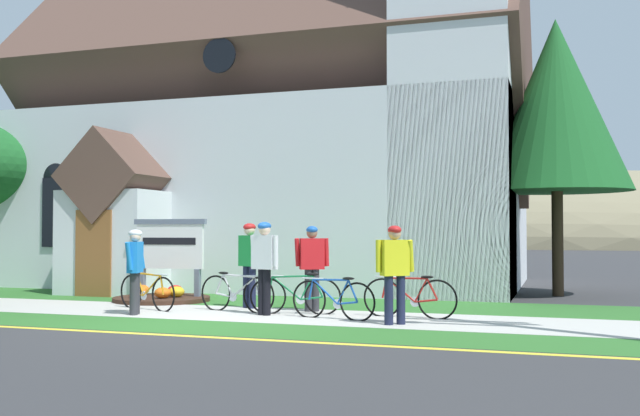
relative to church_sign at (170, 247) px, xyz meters
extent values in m
plane|color=#333335|center=(2.47, 0.19, -1.22)|extent=(140.00, 140.00, 0.00)
cube|color=#B7B5AD|center=(0.39, -2.09, -1.21)|extent=(32.00, 2.35, 0.01)
cube|color=#2D6628|center=(0.39, -4.06, -1.21)|extent=(32.00, 1.60, 0.01)
cube|color=#2D6628|center=(0.39, 0.42, -1.21)|extent=(24.00, 2.66, 0.01)
cube|color=yellow|center=(0.39, -5.01, -1.21)|extent=(28.00, 0.16, 0.01)
cube|color=silver|center=(0.39, 5.95, 1.29)|extent=(14.21, 8.41, 5.02)
cube|color=brown|center=(0.39, 5.95, 5.27)|extent=(14.71, 8.56, 8.56)
cube|color=silver|center=(6.12, 3.13, 4.63)|extent=(2.76, 2.76, 11.69)
cube|color=silver|center=(-2.16, 0.94, 0.08)|extent=(2.40, 1.60, 2.60)
cube|color=brown|center=(-2.16, 0.94, 1.73)|extent=(2.40, 1.80, 2.40)
cube|color=brown|center=(-2.16, 0.12, -0.17)|extent=(1.00, 0.06, 2.10)
cube|color=black|center=(-4.58, 1.71, 0.88)|extent=(0.76, 0.06, 1.90)
cone|color=black|center=(-4.58, 1.71, 1.83)|extent=(0.80, 0.06, 0.80)
cylinder|color=black|center=(0.39, 1.71, 4.83)|extent=(0.90, 0.06, 0.90)
cube|color=slate|center=(-0.71, -0.02, -0.86)|extent=(0.12, 0.12, 0.72)
cube|color=slate|center=(0.71, 0.02, -0.86)|extent=(0.12, 0.12, 0.72)
cube|color=white|center=(0.00, 0.00, 0.02)|extent=(1.69, 0.13, 1.03)
cube|color=slate|center=(0.00, 0.00, 0.59)|extent=(1.81, 0.18, 0.12)
cube|color=black|center=(0.00, -0.04, 0.14)|extent=(1.35, 0.05, 0.16)
cylinder|color=#382319|center=(0.00, -0.34, -1.17)|extent=(2.17, 2.17, 0.10)
ellipsoid|color=gold|center=(0.35, -0.29, -1.00)|extent=(0.36, 0.36, 0.24)
ellipsoid|color=red|center=(0.12, 0.06, -1.00)|extent=(0.36, 0.36, 0.24)
ellipsoid|color=orange|center=(-0.70, -0.06, -1.00)|extent=(0.36, 0.36, 0.24)
ellipsoid|color=orange|center=(-0.41, -0.67, -1.00)|extent=(0.36, 0.36, 0.24)
ellipsoid|color=orange|center=(0.19, -0.63, -1.00)|extent=(0.36, 0.36, 0.24)
torus|color=black|center=(4.28, -1.71, -0.88)|extent=(0.70, 0.18, 0.71)
torus|color=black|center=(3.25, -1.92, -0.88)|extent=(0.70, 0.18, 0.71)
cylinder|color=#19723F|center=(3.60, -1.85, -0.72)|extent=(0.57, 0.15, 0.45)
cylinder|color=#19723F|center=(3.71, -1.83, -0.49)|extent=(0.77, 0.20, 0.06)
cylinder|color=#19723F|center=(3.98, -1.77, -0.71)|extent=(0.27, 0.09, 0.47)
cylinder|color=#19723F|center=(4.07, -1.75, -0.91)|extent=(0.42, 0.12, 0.09)
cylinder|color=#19723F|center=(4.19, -1.73, -0.68)|extent=(0.22, 0.08, 0.41)
cylinder|color=#19723F|center=(3.29, -1.92, -0.69)|extent=(0.12, 0.06, 0.38)
ellipsoid|color=black|center=(4.09, -1.75, -0.45)|extent=(0.25, 0.13, 0.05)
cylinder|color=silver|center=(3.33, -1.91, -0.49)|extent=(0.44, 0.12, 0.03)
cylinder|color=silver|center=(3.87, -1.79, -0.93)|extent=(0.18, 0.06, 0.18)
torus|color=black|center=(6.46, -1.73, -0.87)|extent=(0.74, 0.08, 0.74)
torus|color=black|center=(5.43, -1.66, -0.87)|extent=(0.74, 0.08, 0.74)
cylinder|color=#A51E19|center=(5.78, -1.68, -0.71)|extent=(0.56, 0.07, 0.45)
cylinder|color=#A51E19|center=(5.89, -1.69, -0.49)|extent=(0.76, 0.08, 0.04)
cylinder|color=#A51E19|center=(6.16, -1.71, -0.70)|extent=(0.26, 0.05, 0.45)
cylinder|color=#A51E19|center=(6.25, -1.71, -0.89)|extent=(0.42, 0.06, 0.09)
cylinder|color=#A51E19|center=(6.37, -1.72, -0.68)|extent=(0.22, 0.05, 0.39)
cylinder|color=#A51E19|center=(5.47, -1.66, -0.68)|extent=(0.12, 0.04, 0.38)
ellipsoid|color=black|center=(6.27, -1.71, -0.46)|extent=(0.24, 0.10, 0.05)
cylinder|color=silver|center=(5.51, -1.67, -0.48)|extent=(0.44, 0.06, 0.03)
cylinder|color=silver|center=(6.05, -1.70, -0.92)|extent=(0.18, 0.03, 0.18)
torus|color=black|center=(2.03, -1.70, -0.87)|extent=(0.72, 0.18, 0.73)
torus|color=black|center=(3.05, -1.90, -0.87)|extent=(0.72, 0.18, 0.73)
cylinder|color=#B7B7BC|center=(2.70, -1.83, -0.72)|extent=(0.56, 0.15, 0.43)
cylinder|color=#B7B7BC|center=(2.59, -1.81, -0.50)|extent=(0.76, 0.19, 0.06)
cylinder|color=#B7B7BC|center=(2.33, -1.76, -0.71)|extent=(0.26, 0.09, 0.45)
cylinder|color=#B7B7BC|center=(2.23, -1.74, -0.90)|extent=(0.42, 0.12, 0.09)
cylinder|color=#B7B7BC|center=(2.12, -1.72, -0.68)|extent=(0.22, 0.08, 0.40)
cylinder|color=#B7B7BC|center=(3.01, -1.90, -0.70)|extent=(0.12, 0.06, 0.36)
ellipsoid|color=black|center=(2.21, -1.74, -0.46)|extent=(0.25, 0.13, 0.05)
cylinder|color=silver|center=(2.97, -1.89, -0.50)|extent=(0.44, 0.11, 0.03)
cylinder|color=silver|center=(2.44, -1.78, -0.92)|extent=(0.18, 0.06, 0.18)
torus|color=black|center=(0.16, -1.83, -0.88)|extent=(0.67, 0.29, 0.71)
torus|color=black|center=(1.14, -2.20, -0.88)|extent=(0.67, 0.29, 0.71)
cylinder|color=orange|center=(0.80, -2.07, -0.72)|extent=(0.54, 0.24, 0.45)
cylinder|color=orange|center=(0.70, -2.03, -0.50)|extent=(0.74, 0.31, 0.06)
cylinder|color=orange|center=(0.44, -1.93, -0.71)|extent=(0.26, 0.13, 0.46)
cylinder|color=orange|center=(0.36, -1.90, -0.91)|extent=(0.41, 0.19, 0.09)
cylinder|color=orange|center=(0.25, -1.86, -0.68)|extent=(0.22, 0.11, 0.41)
cylinder|color=orange|center=(1.10, -2.19, -0.70)|extent=(0.12, 0.08, 0.38)
ellipsoid|color=black|center=(0.34, -1.89, -0.46)|extent=(0.25, 0.16, 0.05)
cylinder|color=silver|center=(1.06, -2.17, -0.49)|extent=(0.42, 0.19, 0.03)
cylinder|color=silver|center=(0.55, -1.98, -0.93)|extent=(0.18, 0.08, 0.18)
torus|color=black|center=(5.17, -2.45, -0.88)|extent=(0.70, 0.18, 0.71)
torus|color=black|center=(4.20, -2.25, -0.88)|extent=(0.70, 0.18, 0.71)
cylinder|color=#194CA5|center=(4.53, -2.32, -0.72)|extent=(0.53, 0.15, 0.45)
cylinder|color=#194CA5|center=(4.63, -2.34, -0.51)|extent=(0.73, 0.19, 0.05)
cylinder|color=#194CA5|center=(4.89, -2.39, -0.72)|extent=(0.25, 0.09, 0.45)
cylinder|color=#194CA5|center=(4.97, -2.41, -0.91)|extent=(0.40, 0.12, 0.09)
cylinder|color=#194CA5|center=(5.08, -2.43, -0.69)|extent=(0.21, 0.08, 0.40)
cylinder|color=#194CA5|center=(4.24, -2.26, -0.70)|extent=(0.12, 0.06, 0.38)
ellipsoid|color=black|center=(4.99, -2.41, -0.47)|extent=(0.25, 0.13, 0.05)
cylinder|color=silver|center=(4.27, -2.26, -0.49)|extent=(0.44, 0.12, 0.03)
cylinder|color=silver|center=(4.78, -2.37, -0.93)|extent=(0.18, 0.06, 0.18)
cylinder|color=#2D2D33|center=(3.98, -1.26, -0.80)|extent=(0.15, 0.15, 0.84)
cylinder|color=#2D2D33|center=(3.86, -1.33, -0.80)|extent=(0.15, 0.15, 0.84)
cube|color=red|center=(3.92, -1.29, -0.08)|extent=(0.51, 0.41, 0.61)
sphere|color=#936B51|center=(3.92, -1.29, 0.34)|extent=(0.22, 0.22, 0.22)
ellipsoid|color=#1E59B2|center=(3.92, -1.29, 0.40)|extent=(0.33, 0.35, 0.15)
cylinder|color=red|center=(4.19, -1.18, -0.05)|extent=(0.09, 0.14, 0.55)
cylinder|color=red|center=(3.65, -1.40, -0.05)|extent=(0.09, 0.17, 0.56)
cylinder|color=black|center=(3.23, -2.17, -0.78)|extent=(0.15, 0.15, 0.87)
cylinder|color=black|center=(3.34, -2.20, -0.78)|extent=(0.15, 0.15, 0.87)
cube|color=silver|center=(3.28, -2.19, -0.03)|extent=(0.53, 0.32, 0.64)
sphere|color=beige|center=(3.28, -2.19, 0.40)|extent=(0.23, 0.23, 0.23)
ellipsoid|color=#1E59B2|center=(3.28, -2.19, 0.46)|extent=(0.30, 0.33, 0.16)
cylinder|color=silver|center=(3.01, -2.07, 0.00)|extent=(0.09, 0.18, 0.58)
cylinder|color=silver|center=(3.56, -2.30, 0.00)|extent=(0.09, 0.10, 0.57)
cylinder|color=#191E38|center=(2.41, -1.07, -0.78)|extent=(0.15, 0.15, 0.87)
cylinder|color=#191E38|center=(2.58, -1.15, -0.78)|extent=(0.15, 0.15, 0.87)
cube|color=green|center=(2.50, -1.11, -0.04)|extent=(0.53, 0.40, 0.63)
sphere|color=beige|center=(2.50, -1.11, 0.39)|extent=(0.22, 0.22, 0.22)
ellipsoid|color=red|center=(2.50, -1.11, 0.45)|extent=(0.33, 0.35, 0.16)
cylinder|color=green|center=(2.25, -0.94, 0.00)|extent=(0.09, 0.14, 0.57)
cylinder|color=green|center=(2.74, -1.28, 0.00)|extent=(0.09, 0.23, 0.57)
cylinder|color=#191E38|center=(5.82, -2.83, -0.80)|extent=(0.15, 0.15, 0.83)
cylinder|color=#191E38|center=(6.00, -2.69, -0.80)|extent=(0.15, 0.15, 0.83)
cube|color=yellow|center=(5.91, -2.76, -0.08)|extent=(0.49, 0.45, 0.61)
sphere|color=tan|center=(5.91, -2.76, 0.33)|extent=(0.22, 0.22, 0.22)
ellipsoid|color=red|center=(5.91, -2.76, 0.39)|extent=(0.34, 0.35, 0.15)
cylinder|color=yellow|center=(5.66, -2.90, -0.05)|extent=(0.09, 0.10, 0.55)
cylinder|color=yellow|center=(6.15, -2.61, -0.05)|extent=(0.09, 0.22, 0.55)
cylinder|color=#2D2D33|center=(0.94, -2.95, -0.82)|extent=(0.15, 0.15, 0.80)
cylinder|color=#2D2D33|center=(0.90, -2.80, -0.82)|extent=(0.15, 0.15, 0.80)
cube|color=blue|center=(0.92, -2.88, -0.12)|extent=(0.32, 0.49, 0.58)
sphere|color=beige|center=(0.92, -2.88, 0.27)|extent=(0.21, 0.21, 0.21)
ellipsoid|color=silver|center=(0.92, -2.88, 0.33)|extent=(0.31, 0.28, 0.14)
cylinder|color=blue|center=(0.96, -3.15, -0.09)|extent=(0.09, 0.20, 0.53)
cylinder|color=blue|center=(0.88, -2.60, -0.09)|extent=(0.09, 0.22, 0.53)
cylinder|color=#3D2D1E|center=(8.50, 3.90, 0.06)|extent=(0.27, 0.27, 2.56)
cone|color=#195623|center=(8.50, 3.90, 3.48)|extent=(3.59, 3.59, 4.28)
ellipsoid|color=#847A5B|center=(10.89, 70.14, -1.22)|extent=(76.81, 43.39, 16.08)
camera|label=1|loc=(8.59, -14.84, 0.37)|focal=40.83mm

